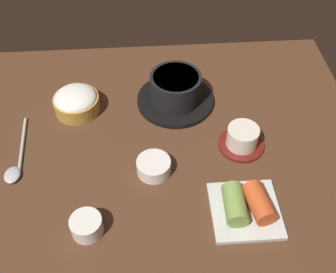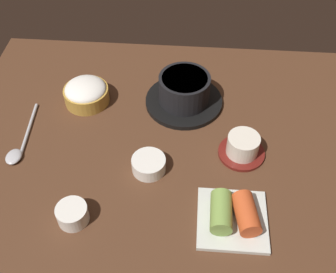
{
  "view_description": "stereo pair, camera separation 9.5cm",
  "coord_description": "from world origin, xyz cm",
  "px_view_note": "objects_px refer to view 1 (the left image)",
  "views": [
    {
      "loc": [
        -2.53,
        -65.51,
        75.37
      ],
      "look_at": [
        2.0,
        -2.0,
        5.0
      ],
      "focal_mm": 43.65,
      "sensor_mm": 36.0,
      "label": 1
    },
    {
      "loc": [
        6.95,
        -65.48,
        75.37
      ],
      "look_at": [
        2.0,
        -2.0,
        5.0
      ],
      "focal_mm": 43.65,
      "sensor_mm": 36.0,
      "label": 2
    }
  ],
  "objects_px": {
    "rice_bowl": "(76,101)",
    "kimchi_plate": "(246,206)",
    "tea_cup_with_saucer": "(242,138)",
    "side_bowl_near": "(86,225)",
    "spoon": "(16,164)",
    "banchan_cup_center": "(154,166)",
    "stone_pot": "(176,91)"
  },
  "relations": [
    {
      "from": "rice_bowl",
      "to": "kimchi_plate",
      "type": "xyz_separation_m",
      "value": [
        0.37,
        -0.33,
        -0.01
      ]
    },
    {
      "from": "tea_cup_with_saucer",
      "to": "side_bowl_near",
      "type": "distance_m",
      "value": 0.4
    },
    {
      "from": "side_bowl_near",
      "to": "spoon",
      "type": "relative_size",
      "value": 0.32
    },
    {
      "from": "banchan_cup_center",
      "to": "spoon",
      "type": "xyz_separation_m",
      "value": [
        -0.31,
        0.04,
        -0.01
      ]
    },
    {
      "from": "tea_cup_with_saucer",
      "to": "stone_pot",
      "type": "bearing_deg",
      "value": 131.12
    },
    {
      "from": "kimchi_plate",
      "to": "spoon",
      "type": "relative_size",
      "value": 0.71
    },
    {
      "from": "stone_pot",
      "to": "kimchi_plate",
      "type": "distance_m",
      "value": 0.36
    },
    {
      "from": "stone_pot",
      "to": "tea_cup_with_saucer",
      "type": "height_order",
      "value": "stone_pot"
    },
    {
      "from": "rice_bowl",
      "to": "side_bowl_near",
      "type": "distance_m",
      "value": 0.36
    },
    {
      "from": "stone_pot",
      "to": "side_bowl_near",
      "type": "xyz_separation_m",
      "value": [
        -0.21,
        -0.36,
        -0.02
      ]
    },
    {
      "from": "banchan_cup_center",
      "to": "spoon",
      "type": "relative_size",
      "value": 0.38
    },
    {
      "from": "rice_bowl",
      "to": "banchan_cup_center",
      "type": "xyz_separation_m",
      "value": [
        0.19,
        -0.21,
        -0.01
      ]
    },
    {
      "from": "stone_pot",
      "to": "spoon",
      "type": "height_order",
      "value": "stone_pot"
    },
    {
      "from": "tea_cup_with_saucer",
      "to": "spoon",
      "type": "distance_m",
      "value": 0.52
    },
    {
      "from": "kimchi_plate",
      "to": "side_bowl_near",
      "type": "distance_m",
      "value": 0.32
    },
    {
      "from": "rice_bowl",
      "to": "tea_cup_with_saucer",
      "type": "bearing_deg",
      "value": -20.91
    },
    {
      "from": "tea_cup_with_saucer",
      "to": "banchan_cup_center",
      "type": "xyz_separation_m",
      "value": [
        -0.21,
        -0.06,
        -0.01
      ]
    },
    {
      "from": "tea_cup_with_saucer",
      "to": "banchan_cup_center",
      "type": "relative_size",
      "value": 1.41
    },
    {
      "from": "banchan_cup_center",
      "to": "side_bowl_near",
      "type": "bearing_deg",
      "value": -134.72
    },
    {
      "from": "tea_cup_with_saucer",
      "to": "kimchi_plate",
      "type": "height_order",
      "value": "tea_cup_with_saucer"
    },
    {
      "from": "rice_bowl",
      "to": "banchan_cup_center",
      "type": "distance_m",
      "value": 0.28
    },
    {
      "from": "banchan_cup_center",
      "to": "spoon",
      "type": "height_order",
      "value": "banchan_cup_center"
    },
    {
      "from": "tea_cup_with_saucer",
      "to": "kimchi_plate",
      "type": "xyz_separation_m",
      "value": [
        -0.03,
        -0.18,
        -0.0
      ]
    },
    {
      "from": "rice_bowl",
      "to": "kimchi_plate",
      "type": "height_order",
      "value": "rice_bowl"
    },
    {
      "from": "stone_pot",
      "to": "rice_bowl",
      "type": "distance_m",
      "value": 0.25
    },
    {
      "from": "rice_bowl",
      "to": "kimchi_plate",
      "type": "relative_size",
      "value": 0.82
    },
    {
      "from": "rice_bowl",
      "to": "side_bowl_near",
      "type": "relative_size",
      "value": 1.8
    },
    {
      "from": "rice_bowl",
      "to": "banchan_cup_center",
      "type": "bearing_deg",
      "value": -48.82
    },
    {
      "from": "side_bowl_near",
      "to": "stone_pot",
      "type": "bearing_deg",
      "value": 60.49
    },
    {
      "from": "side_bowl_near",
      "to": "spoon",
      "type": "height_order",
      "value": "side_bowl_near"
    },
    {
      "from": "tea_cup_with_saucer",
      "to": "side_bowl_near",
      "type": "relative_size",
      "value": 1.68
    },
    {
      "from": "rice_bowl",
      "to": "spoon",
      "type": "height_order",
      "value": "rice_bowl"
    }
  ]
}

